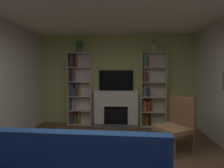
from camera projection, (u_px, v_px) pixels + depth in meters
wall_back_accent at (116, 80)px, 5.65m from camera, size 4.72×0.06×2.70m
fireplace at (116, 107)px, 5.57m from camera, size 1.39×0.50×1.02m
tv at (116, 80)px, 5.60m from camera, size 1.02×0.06×0.61m
bookshelf_left at (77, 90)px, 5.62m from camera, size 0.71×0.28×2.15m
bookshelf_right at (150, 92)px, 5.46m from camera, size 0.71×0.34×2.15m
potted_plant at (79, 46)px, 5.48m from camera, size 0.24×0.24×0.36m
vase_with_flowers at (154, 47)px, 5.34m from camera, size 0.11×0.11×0.37m
armchair at (176, 124)px, 3.79m from camera, size 0.82×0.84×1.09m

